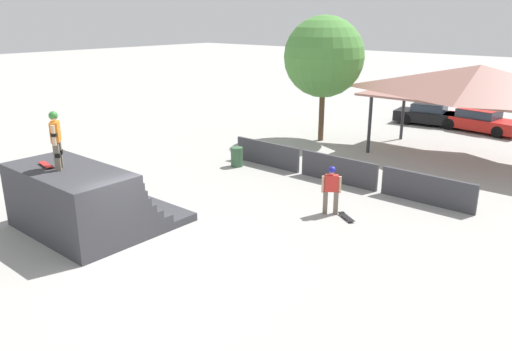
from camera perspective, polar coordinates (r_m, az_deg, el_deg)
The scene contains 12 objects.
ground_plane at distance 14.13m, azimuth -11.70°, elevation -9.05°, with size 160.00×160.00×0.00m, color #A3A09B.
quarter_pipe_ramp at distance 16.09m, azimuth -19.17°, elevation -2.87°, with size 4.28×4.13×2.02m.
skater_on_deck at distance 15.48m, azimuth -21.91°, elevation 4.19°, with size 0.66×0.57×1.70m.
skateboard_on_deck at distance 16.07m, azimuth -22.87°, elevation 1.14°, with size 0.86×0.35×0.09m.
bystander_walking at distance 16.52m, azimuth 8.60°, elevation -1.22°, with size 0.59×0.46×1.65m.
skateboard_on_ground at distance 16.54m, azimuth 10.25°, elevation -4.65°, with size 0.80×0.61×0.09m.
barrier_fence at distance 19.85m, azimuth 9.37°, elevation 0.67°, with size 10.59×0.12×1.05m.
pavilion_shelter at distance 24.14m, azimuth 24.11°, elevation 9.61°, with size 9.75×4.27×4.28m.
tree_far_back at distance 26.03m, azimuth 7.76°, elevation 13.28°, with size 4.06×4.06×6.35m.
trash_bin at distance 21.77m, azimuth -2.21°, elevation 2.15°, with size 0.52×0.52×0.85m, color #385B3D.
parked_car_black at distance 32.04m, azimuth 19.26°, elevation 6.58°, with size 4.24×2.27×1.27m.
parked_car_red at distance 31.10m, azimuth 24.17°, elevation 5.71°, with size 4.71×2.36×1.27m.
Camera 1 is at (10.16, -7.55, 6.30)m, focal length 35.00 mm.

